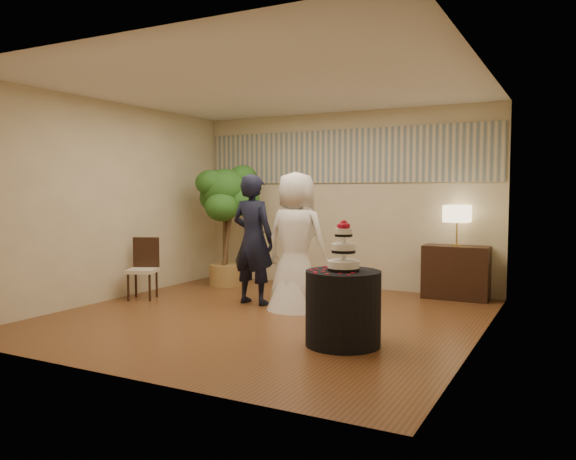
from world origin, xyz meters
The scene contains 15 objects.
floor centered at (0.00, 0.00, 0.00)m, with size 5.00×5.00×0.00m, color brown.
ceiling centered at (0.00, 0.00, 2.80)m, with size 5.00×5.00×0.00m, color white.
wall_back centered at (0.00, 2.50, 1.40)m, with size 5.00×0.06×2.80m, color beige.
wall_front centered at (0.00, -2.50, 1.40)m, with size 5.00×0.06×2.80m, color beige.
wall_left centered at (-2.50, 0.00, 1.40)m, with size 0.06×5.00×2.80m, color beige.
wall_right centered at (2.50, 0.00, 1.40)m, with size 0.06×5.00×2.80m, color beige.
mural_border centered at (0.00, 2.48, 2.10)m, with size 4.90×0.02×0.85m, color #9FA090.
groom centered at (-0.55, 0.62, 0.89)m, with size 0.65×0.42×1.77m, color black.
bride centered at (0.13, 0.58, 0.90)m, with size 0.88×0.78×1.79m, color white.
cake_table centered at (1.32, -0.74, 0.38)m, with size 0.76×0.76×0.75m, color black.
wedding_cake centered at (1.32, -0.74, 1.01)m, with size 0.32×0.32×0.51m, color white, non-canonical shape.
console centered at (1.84, 2.27, 0.38)m, with size 0.92×0.41×0.76m, color black.
table_lamp centered at (1.84, 2.27, 1.05)m, with size 0.34×0.34×0.58m, color beige, non-canonical shape.
ficus_tree centered at (-1.73, 1.70, 1.00)m, with size 0.96×0.96×2.01m, color #285D1D, non-canonical shape.
side_chair centered at (-2.13, 0.17, 0.44)m, with size 0.40×0.42×0.87m, color black, non-canonical shape.
Camera 1 is at (3.39, -5.91, 1.55)m, focal length 35.00 mm.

